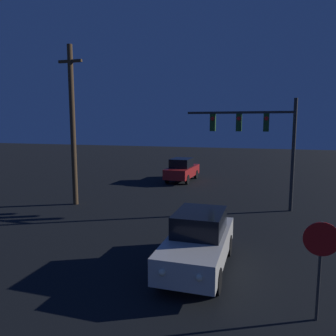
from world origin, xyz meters
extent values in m
cube|color=beige|center=(2.15, 10.38, 0.72)|extent=(1.69, 4.23, 0.74)
cube|color=black|center=(2.15, 10.59, 1.42)|extent=(1.43, 1.89, 0.67)
cylinder|color=black|center=(2.92, 9.07, 0.35)|extent=(0.19, 0.70, 0.70)
cylinder|color=black|center=(1.37, 9.07, 0.35)|extent=(0.19, 0.70, 0.70)
cylinder|color=black|center=(2.92, 11.69, 0.35)|extent=(0.19, 0.70, 0.70)
cylinder|color=black|center=(1.37, 11.69, 0.35)|extent=(0.19, 0.70, 0.70)
sphere|color=#F9EFC6|center=(2.61, 8.24, 0.79)|extent=(0.18, 0.18, 0.18)
sphere|color=#F9EFC6|center=(1.68, 8.24, 0.79)|extent=(0.18, 0.18, 0.18)
cube|color=#B21E1E|center=(-2.13, 25.21, 0.72)|extent=(1.86, 4.30, 0.74)
cube|color=black|center=(-2.14, 25.00, 1.42)|extent=(1.51, 1.95, 0.67)
cylinder|color=black|center=(-2.85, 26.55, 0.35)|extent=(0.21, 0.70, 0.70)
cylinder|color=black|center=(-1.30, 26.49, 0.35)|extent=(0.21, 0.70, 0.70)
cylinder|color=black|center=(-2.96, 23.93, 0.35)|extent=(0.21, 0.70, 0.70)
cylinder|color=black|center=(-1.41, 23.87, 0.35)|extent=(0.21, 0.70, 0.70)
sphere|color=#F9EFC6|center=(-2.51, 27.36, 0.79)|extent=(0.18, 0.18, 0.18)
sphere|color=#F9EFC6|center=(-1.58, 27.32, 0.79)|extent=(0.18, 0.18, 0.18)
cylinder|color=#2D2D2D|center=(5.31, 18.29, 2.82)|extent=(0.18, 0.18, 5.64)
cube|color=#2D2D2D|center=(2.62, 18.29, 4.96)|extent=(5.38, 0.12, 0.12)
cube|color=#1E471E|center=(3.96, 18.29, 4.45)|extent=(0.28, 0.28, 0.90)
cylinder|color=red|center=(3.96, 18.14, 4.66)|extent=(0.20, 0.02, 0.20)
cube|color=#1E471E|center=(2.62, 18.29, 4.45)|extent=(0.28, 0.28, 0.90)
cylinder|color=red|center=(2.62, 18.14, 4.66)|extent=(0.20, 0.02, 0.20)
cube|color=#1E471E|center=(1.27, 18.29, 4.45)|extent=(0.28, 0.28, 0.90)
cylinder|color=red|center=(1.27, 18.14, 4.66)|extent=(0.20, 0.02, 0.20)
cylinder|color=#2D2D2D|center=(5.25, 8.56, 1.15)|extent=(0.07, 0.07, 2.30)
cylinder|color=red|center=(5.25, 8.54, 1.92)|extent=(0.77, 0.03, 0.77)
cylinder|color=#4C3823|center=(-5.92, 16.36, 4.23)|extent=(0.28, 0.28, 8.46)
cube|color=#4C3823|center=(-5.92, 16.36, 7.61)|extent=(1.35, 0.14, 0.14)
camera|label=1|loc=(4.01, 1.00, 4.44)|focal=35.00mm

